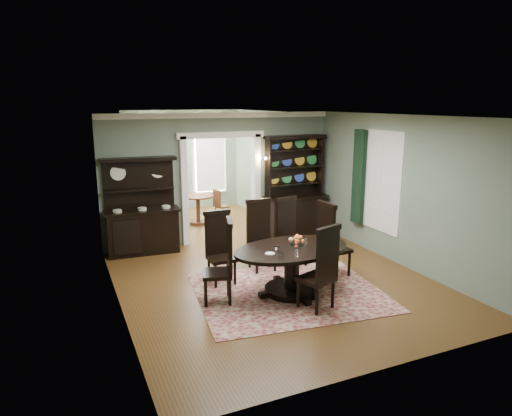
% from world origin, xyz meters
% --- Properties ---
extents(room, '(5.51, 6.01, 3.01)m').
position_xyz_m(room, '(0.00, 0.04, 1.58)').
color(room, brown).
rests_on(room, ground).
extents(parlor, '(3.51, 3.50, 3.01)m').
position_xyz_m(parlor, '(0.00, 5.53, 1.52)').
color(parlor, brown).
rests_on(parlor, ground).
extents(doorway_trim, '(2.08, 0.25, 2.57)m').
position_xyz_m(doorway_trim, '(0.00, 3.00, 1.62)').
color(doorway_trim, white).
rests_on(doorway_trim, floor).
extents(right_window, '(0.15, 1.47, 2.12)m').
position_xyz_m(right_window, '(2.69, 0.93, 1.60)').
color(right_window, white).
rests_on(right_window, wall_right).
extents(wall_sconce, '(0.27, 0.21, 0.21)m').
position_xyz_m(wall_sconce, '(0.95, 2.85, 1.89)').
color(wall_sconce, gold).
rests_on(wall_sconce, back_wall_right).
extents(rug, '(3.44, 3.01, 0.01)m').
position_xyz_m(rug, '(0.01, -0.44, 0.01)').
color(rug, maroon).
rests_on(rug, floor).
extents(dining_table, '(2.19, 2.08, 0.82)m').
position_xyz_m(dining_table, '(0.04, -0.48, 0.57)').
color(dining_table, black).
rests_on(dining_table, rug).
extents(centerpiece, '(1.23, 0.79, 0.20)m').
position_xyz_m(centerpiece, '(0.12, -0.51, 0.88)').
color(centerpiece, white).
rests_on(centerpiece, dining_table).
extents(chair_far_left, '(0.51, 0.47, 1.33)m').
position_xyz_m(chair_far_left, '(-0.91, 0.53, 0.70)').
color(chair_far_left, black).
rests_on(chair_far_left, rug).
extents(chair_far_mid, '(0.54, 0.50, 1.39)m').
position_xyz_m(chair_far_mid, '(0.05, 0.88, 0.73)').
color(chair_far_mid, black).
rests_on(chair_far_mid, rug).
extents(chair_far_right, '(0.61, 0.59, 1.38)m').
position_xyz_m(chair_far_right, '(0.68, 0.83, 0.72)').
color(chair_far_right, black).
rests_on(chair_far_right, rug).
extents(chair_end_left, '(0.62, 0.64, 1.40)m').
position_xyz_m(chair_end_left, '(-1.13, -0.34, 0.74)').
color(chair_end_left, black).
rests_on(chair_end_left, rug).
extents(chair_end_right, '(0.53, 0.56, 1.45)m').
position_xyz_m(chair_end_right, '(1.07, -0.07, 0.76)').
color(chair_end_right, black).
rests_on(chair_end_right, rug).
extents(chair_near, '(0.65, 0.63, 1.40)m').
position_xyz_m(chair_near, '(0.15, -1.27, 0.74)').
color(chair_near, black).
rests_on(chair_near, rug).
extents(sideboard, '(1.62, 0.65, 2.09)m').
position_xyz_m(sideboard, '(-1.91, 2.76, 0.73)').
color(sideboard, black).
rests_on(sideboard, floor).
extents(welsh_dresser, '(1.59, 0.61, 2.45)m').
position_xyz_m(welsh_dresser, '(1.84, 2.73, 0.89)').
color(welsh_dresser, black).
rests_on(welsh_dresser, floor).
extents(parlor_table, '(0.85, 0.85, 0.79)m').
position_xyz_m(parlor_table, '(-0.10, 4.61, 0.51)').
color(parlor_table, '#552C18').
rests_on(parlor_table, parlor_floor).
extents(parlor_chair_left, '(0.44, 0.43, 0.98)m').
position_xyz_m(parlor_chair_left, '(-0.62, 4.78, 0.52)').
color(parlor_chair_left, '#552C18').
rests_on(parlor_chair_left, parlor_floor).
extents(parlor_chair_right, '(0.42, 0.41, 0.91)m').
position_xyz_m(parlor_chair_right, '(0.51, 4.56, 0.49)').
color(parlor_chair_right, '#552C18').
rests_on(parlor_chair_right, parlor_floor).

